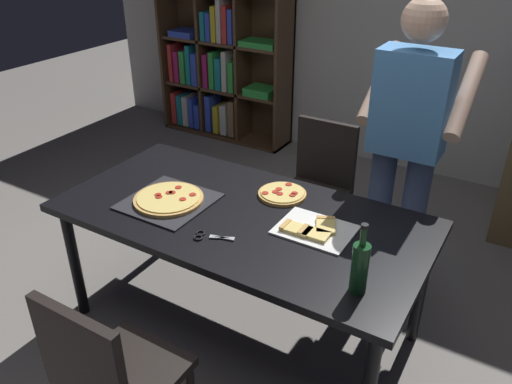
# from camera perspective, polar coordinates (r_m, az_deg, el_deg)

# --- Properties ---
(ground_plane) EXTENTS (12.00, 12.00, 0.00)m
(ground_plane) POSITION_cam_1_polar(r_m,az_deg,el_deg) (3.05, -1.50, -14.49)
(ground_plane) COLOR gray
(back_wall) EXTENTS (6.40, 0.10, 2.80)m
(back_wall) POSITION_cam_1_polar(r_m,az_deg,el_deg) (4.68, 16.64, 19.09)
(back_wall) COLOR silver
(back_wall) RESTS_ON ground_plane
(dining_table) EXTENTS (1.89, 0.95, 0.75)m
(dining_table) POSITION_cam_1_polar(r_m,az_deg,el_deg) (2.63, -1.69, -3.57)
(dining_table) COLOR black
(dining_table) RESTS_ON ground_plane
(chair_near_camera) EXTENTS (0.42, 0.42, 0.90)m
(chair_near_camera) POSITION_cam_1_polar(r_m,az_deg,el_deg) (2.19, -16.14, -18.91)
(chair_near_camera) COLOR black
(chair_near_camera) RESTS_ON ground_plane
(chair_far_side) EXTENTS (0.42, 0.42, 0.90)m
(chair_far_side) POSITION_cam_1_polar(r_m,az_deg,el_deg) (3.46, 6.97, 1.33)
(chair_far_side) COLOR black
(chair_far_side) RESTS_ON ground_plane
(bookshelf) EXTENTS (1.40, 0.35, 1.95)m
(bookshelf) POSITION_cam_1_polar(r_m,az_deg,el_deg) (5.29, -3.86, 16.50)
(bookshelf) COLOR #513823
(bookshelf) RESTS_ON ground_plane
(person_serving_pizza) EXTENTS (0.55, 0.54, 1.75)m
(person_serving_pizza) POSITION_cam_1_polar(r_m,az_deg,el_deg) (2.89, 16.44, 5.34)
(person_serving_pizza) COLOR #38476B
(person_serving_pizza) RESTS_ON ground_plane
(pepperoni_pizza_on_tray) EXTENTS (0.43, 0.43, 0.04)m
(pepperoni_pizza_on_tray) POSITION_cam_1_polar(r_m,az_deg,el_deg) (2.72, -9.71, -0.85)
(pepperoni_pizza_on_tray) COLOR #2D2D33
(pepperoni_pizza_on_tray) RESTS_ON dining_table
(pizza_slices_on_towel) EXTENTS (0.36, 0.28, 0.03)m
(pizza_slices_on_towel) POSITION_cam_1_polar(r_m,az_deg,el_deg) (2.46, 6.41, -4.16)
(pizza_slices_on_towel) COLOR white
(pizza_slices_on_towel) RESTS_ON dining_table
(wine_bottle) EXTENTS (0.07, 0.07, 0.32)m
(wine_bottle) POSITION_cam_1_polar(r_m,az_deg,el_deg) (2.06, 11.52, -8.19)
(wine_bottle) COLOR #194723
(wine_bottle) RESTS_ON dining_table
(kitchen_scissors) EXTENTS (0.20, 0.12, 0.01)m
(kitchen_scissors) POSITION_cam_1_polar(r_m,az_deg,el_deg) (2.41, -5.45, -4.93)
(kitchen_scissors) COLOR silver
(kitchen_scissors) RESTS_ON dining_table
(second_pizza_plain) EXTENTS (0.26, 0.26, 0.03)m
(second_pizza_plain) POSITION_cam_1_polar(r_m,az_deg,el_deg) (2.75, 2.94, -0.19)
(second_pizza_plain) COLOR tan
(second_pizza_plain) RESTS_ON dining_table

